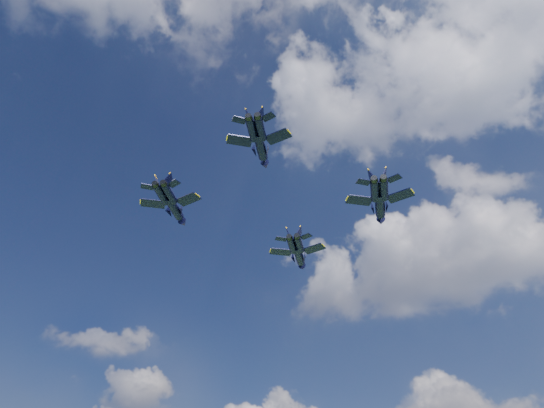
% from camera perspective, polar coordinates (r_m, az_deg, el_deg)
% --- Properties ---
extents(jet_lead, '(12.18, 16.72, 3.95)m').
position_cam_1_polar(jet_lead, '(121.44, 2.93, -5.58)').
color(jet_lead, black).
extents(jet_left, '(11.68, 16.03, 3.78)m').
position_cam_1_polar(jet_left, '(105.91, -10.41, -0.48)').
color(jet_left, black).
extents(jet_right, '(12.07, 16.56, 3.91)m').
position_cam_1_polar(jet_right, '(101.93, 11.54, -0.18)').
color(jet_right, black).
extents(jet_slot, '(10.29, 14.28, 3.38)m').
position_cam_1_polar(jet_slot, '(89.17, -1.19, 6.11)').
color(jet_slot, black).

